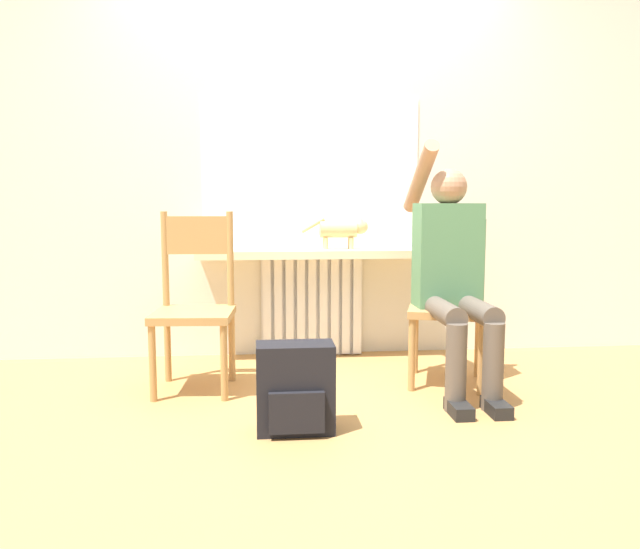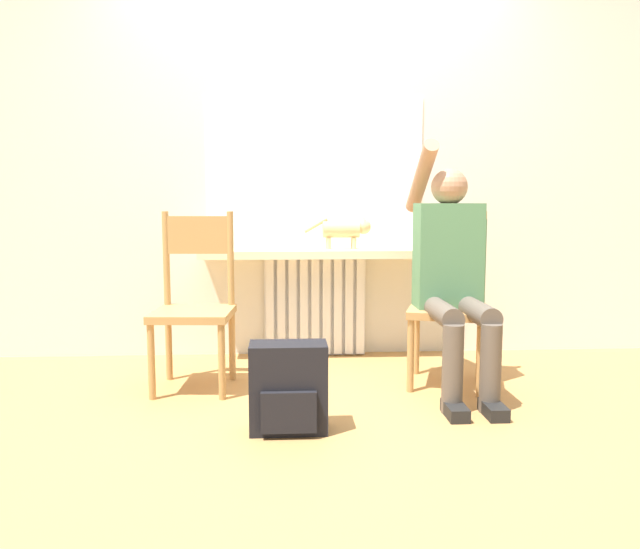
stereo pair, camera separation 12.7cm
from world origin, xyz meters
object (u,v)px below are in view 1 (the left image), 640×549
at_px(person, 453,269).
at_px(cat, 343,229).
at_px(chair_right, 447,299).
at_px(backpack, 295,389).
at_px(chair_left, 195,302).

height_order(person, cat, person).
height_order(chair_right, backpack, chair_right).
bearing_deg(backpack, person, 33.15).
bearing_deg(chair_left, chair_right, 3.63).
xyz_separation_m(person, backpack, (-0.86, -0.56, -0.45)).
bearing_deg(person, backpack, -146.85).
bearing_deg(chair_left, backpack, -50.83).
xyz_separation_m(chair_left, chair_right, (1.36, -0.00, 0.00)).
relative_size(chair_left, person, 0.72).
bearing_deg(chair_left, person, -1.68).
distance_m(person, backpack, 1.12).
relative_size(person, cat, 3.13).
height_order(chair_left, person, person).
bearing_deg(person, chair_left, 174.61).
bearing_deg(backpack, chair_left, 125.46).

